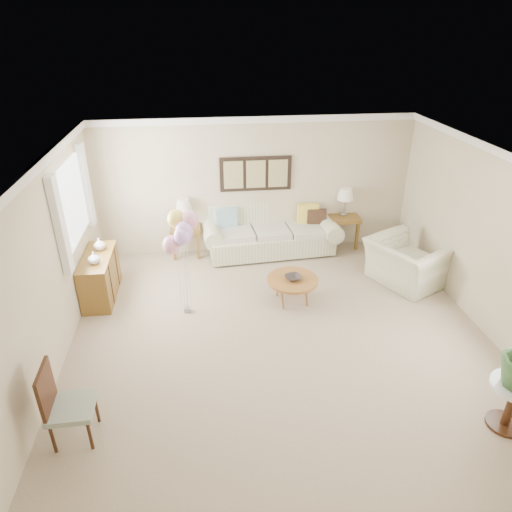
{
  "coord_description": "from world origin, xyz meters",
  "views": [
    {
      "loc": [
        -1.02,
        -5.26,
        4.1
      ],
      "look_at": [
        -0.29,
        0.6,
        1.05
      ],
      "focal_mm": 32.0,
      "sensor_mm": 36.0,
      "label": 1
    }
  ],
  "objects_px": {
    "coffee_table": "(293,281)",
    "balloon_cluster": "(181,231)",
    "accent_chair": "(63,403)",
    "sofa": "(270,233)",
    "armchair": "(406,263)"
  },
  "relations": [
    {
      "from": "armchair",
      "to": "balloon_cluster",
      "type": "xyz_separation_m",
      "value": [
        -3.76,
        -0.47,
        1.02
      ]
    },
    {
      "from": "accent_chair",
      "to": "balloon_cluster",
      "type": "relative_size",
      "value": 0.57
    },
    {
      "from": "coffee_table",
      "to": "balloon_cluster",
      "type": "relative_size",
      "value": 0.49
    },
    {
      "from": "coffee_table",
      "to": "balloon_cluster",
      "type": "xyz_separation_m",
      "value": [
        -1.7,
        -0.11,
        1.02
      ]
    },
    {
      "from": "sofa",
      "to": "armchair",
      "type": "relative_size",
      "value": 2.26
    },
    {
      "from": "armchair",
      "to": "balloon_cluster",
      "type": "height_order",
      "value": "balloon_cluster"
    },
    {
      "from": "coffee_table",
      "to": "accent_chair",
      "type": "distance_m",
      "value": 3.81
    },
    {
      "from": "armchair",
      "to": "accent_chair",
      "type": "bearing_deg",
      "value": 92.61
    },
    {
      "from": "sofa",
      "to": "armchair",
      "type": "bearing_deg",
      "value": -35.52
    },
    {
      "from": "armchair",
      "to": "accent_chair",
      "type": "distance_m",
      "value": 5.73
    },
    {
      "from": "sofa",
      "to": "balloon_cluster",
      "type": "xyz_separation_m",
      "value": [
        -1.62,
        -2.0,
        1.02
      ]
    },
    {
      "from": "balloon_cluster",
      "to": "sofa",
      "type": "bearing_deg",
      "value": 50.88
    },
    {
      "from": "balloon_cluster",
      "to": "accent_chair",
      "type": "bearing_deg",
      "value": -118.59
    },
    {
      "from": "sofa",
      "to": "coffee_table",
      "type": "relative_size",
      "value": 3.26
    },
    {
      "from": "coffee_table",
      "to": "armchair",
      "type": "height_order",
      "value": "armchair"
    }
  ]
}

